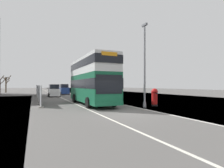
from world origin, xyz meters
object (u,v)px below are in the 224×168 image
Objects in this scene: car_oncoming_near at (54,91)px; car_receding_mid at (64,90)px; lamppost_foreground at (145,68)px; red_pillar_postbox at (154,96)px; double_decker_bus at (91,80)px; roadworks_barrier at (117,96)px.

car_oncoming_near is 0.89× the size of car_receding_mid.
car_oncoming_near is (-5.98, 19.82, -2.64)m from lamppost_foreground.
car_receding_mid reaches higher than red_pillar_postbox.
double_decker_bus is 6.92m from red_pillar_postbox.
double_decker_bus is 5.05m from roadworks_barrier.
roadworks_barrier is at bearing -80.47° from car_receding_mid.
double_decker_bus is 15.30m from car_oncoming_near.
red_pillar_postbox is 20.67m from car_oncoming_near.
car_receding_mid is (-4.55, 27.15, 0.13)m from red_pillar_postbox.
double_decker_bus reaches higher than car_receding_mid.
lamppost_foreground is 4.46× the size of red_pillar_postbox.
double_decker_bus reaches higher than red_pillar_postbox.
car_oncoming_near is (-7.57, 19.24, 0.07)m from red_pillar_postbox.
red_pillar_postbox is at bearing 19.96° from lamppost_foreground.
double_decker_bus is 23.00m from car_receding_mid.
double_decker_bus is 1.31× the size of lamppost_foreground.
roadworks_barrier is at bearing 99.45° from red_pillar_postbox.
lamppost_foreground reaches higher than car_oncoming_near.
lamppost_foreground reaches higher than red_pillar_postbox.
red_pillar_postbox is at bearing -68.53° from car_oncoming_near.
car_oncoming_near is at bearing 116.71° from roadworks_barrier.
red_pillar_postbox is at bearing -38.85° from double_decker_bus.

